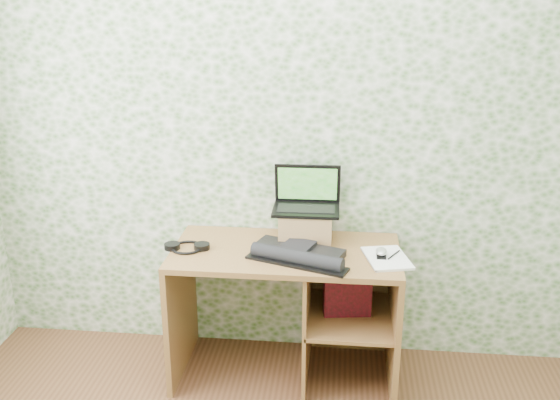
# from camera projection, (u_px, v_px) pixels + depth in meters

# --- Properties ---
(wall_back) EXTENTS (3.50, 0.00, 3.50)m
(wall_back) POSITION_uv_depth(u_px,v_px,m) (291.00, 135.00, 3.39)
(wall_back) COLOR silver
(wall_back) RESTS_ON ground
(desk) EXTENTS (1.20, 0.60, 0.75)m
(desk) POSITION_uv_depth(u_px,v_px,m) (300.00, 294.00, 3.39)
(desk) COLOR brown
(desk) RESTS_ON floor
(riser) EXTENTS (0.29, 0.24, 0.17)m
(riser) POSITION_uv_depth(u_px,v_px,m) (306.00, 226.00, 3.38)
(riser) COLOR #A6774A
(riser) RESTS_ON desk
(laptop) EXTENTS (0.36, 0.25, 0.24)m
(laptop) POSITION_uv_depth(u_px,v_px,m) (307.00, 199.00, 3.37)
(laptop) COLOR black
(laptop) RESTS_ON riser
(keyboard) EXTENTS (0.53, 0.42, 0.07)m
(keyboard) POSITION_uv_depth(u_px,v_px,m) (298.00, 254.00, 3.17)
(keyboard) COLOR black
(keyboard) RESTS_ON desk
(headphones) EXTENTS (0.24, 0.19, 0.03)m
(headphones) POSITION_uv_depth(u_px,v_px,m) (187.00, 247.00, 3.29)
(headphones) COLOR black
(headphones) RESTS_ON desk
(notepad) EXTENTS (0.26, 0.33, 0.01)m
(notepad) POSITION_uv_depth(u_px,v_px,m) (387.00, 258.00, 3.17)
(notepad) COLOR white
(notepad) RESTS_ON desk
(mouse) EXTENTS (0.06, 0.09, 0.03)m
(mouse) POSITION_uv_depth(u_px,v_px,m) (381.00, 253.00, 3.17)
(mouse) COLOR silver
(mouse) RESTS_ON notepad
(pen) EXTENTS (0.07, 0.12, 0.01)m
(pen) POSITION_uv_depth(u_px,v_px,m) (394.00, 255.00, 3.18)
(pen) COLOR black
(pen) RESTS_ON notepad
(red_box) EXTENTS (0.26, 0.12, 0.30)m
(red_box) POSITION_uv_depth(u_px,v_px,m) (348.00, 289.00, 3.31)
(red_box) COLOR maroon
(red_box) RESTS_ON desk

